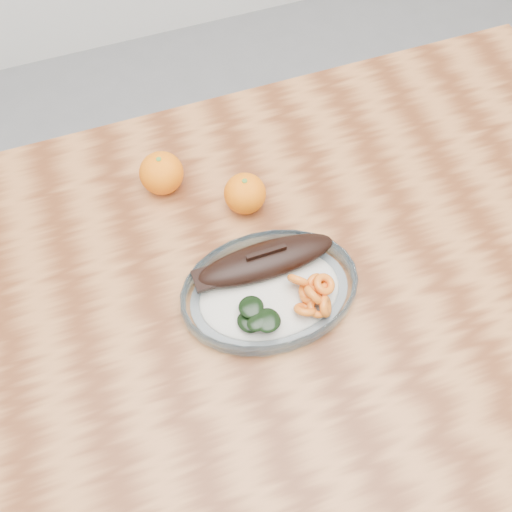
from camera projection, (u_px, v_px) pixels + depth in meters
The scene contains 5 objects.
ground at pixel (279, 427), 1.60m from camera, with size 3.00×3.00×0.00m, color slate.
dining_table at pixel (292, 312), 1.04m from camera, with size 1.20×0.80×0.75m.
plated_meal at pixel (270, 289), 0.93m from camera, with size 0.49×0.49×0.08m.
orange_left at pixel (161, 173), 1.01m from camera, with size 0.07×0.07×0.07m, color #FF4E05.
orange_right at pixel (245, 194), 1.00m from camera, with size 0.07×0.07×0.07m, color #FF4E05.
Camera 1 is at (-0.20, -0.41, 1.59)m, focal length 45.00 mm.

